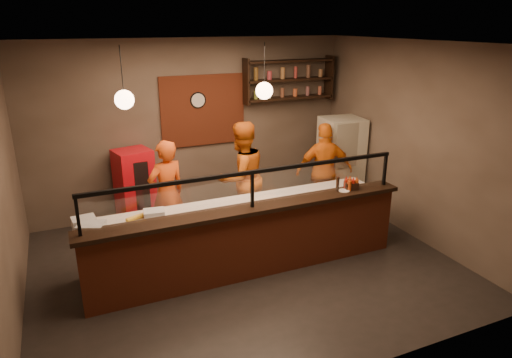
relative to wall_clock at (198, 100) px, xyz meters
name	(u,v)px	position (x,y,z in m)	size (l,w,h in m)	color
floor	(245,265)	(-0.10, -2.46, -2.10)	(6.00, 6.00, 0.00)	black
ceiling	(243,43)	(-0.10, -2.46, 1.10)	(6.00, 6.00, 0.00)	#3B332E
wall_back	(193,127)	(-0.10, 0.04, -0.50)	(6.00, 6.00, 0.00)	#67584B
wall_left	(0,194)	(-3.10, -2.46, -0.50)	(5.00, 5.00, 0.00)	#67584B
wall_right	(413,142)	(2.90, -2.46, -0.50)	(5.00, 5.00, 0.00)	#67584B
wall_front	(347,237)	(-0.10, -4.96, -0.50)	(6.00, 6.00, 0.00)	#67584B
brick_patch	(203,110)	(0.10, 0.01, -0.20)	(1.60, 0.04, 1.30)	brown
service_counter	(252,243)	(-0.10, -2.76, -1.60)	(4.60, 0.25, 1.00)	brown
counter_ledge	(252,209)	(-0.10, -2.76, -1.07)	(4.70, 0.37, 0.06)	black
worktop_cabinet	(239,234)	(-0.10, -2.26, -1.68)	(4.60, 0.75, 0.85)	gray
worktop	(239,206)	(-0.10, -2.26, -1.23)	(4.60, 0.75, 0.05)	white
sneeze_guard	(252,186)	(-0.10, -2.76, -0.73)	(4.50, 0.05, 0.52)	white
wall_shelving	(289,80)	(1.80, -0.14, 0.30)	(1.84, 0.28, 0.85)	black
wall_clock	(198,100)	(0.00, 0.00, 0.00)	(0.30, 0.30, 0.04)	black
pendant_left	(124,100)	(-1.60, -2.26, 0.45)	(0.24, 0.24, 0.77)	black
pendant_right	(264,91)	(0.30, -2.26, 0.45)	(0.24, 0.24, 0.77)	black
cook_left	(167,194)	(-0.95, -1.30, -1.23)	(0.64, 0.42, 1.75)	#D64B14
cook_mid	(241,178)	(0.33, -1.28, -1.14)	(0.93, 0.73, 1.92)	#C55912
cook_right	(324,171)	(1.94, -1.34, -1.22)	(1.04, 0.43, 1.77)	orange
fridge	(340,163)	(2.50, -1.01, -1.22)	(0.73, 0.68, 1.75)	beige
red_cooler	(135,188)	(-1.30, -0.31, -1.41)	(0.59, 0.54, 1.38)	red
pizza_dough	(271,201)	(0.39, -2.34, -1.19)	(0.55, 0.55, 0.01)	#F5E5D0
prep_tub_a	(84,223)	(-2.25, -2.19, -1.13)	(0.29, 0.24, 0.15)	silver
prep_tub_b	(154,215)	(-1.35, -2.29, -1.13)	(0.28, 0.22, 0.14)	silver
prep_tub_c	(92,229)	(-2.18, -2.46, -1.12)	(0.33, 0.26, 0.16)	silver
rolling_pin	(139,216)	(-1.55, -2.17, -1.17)	(0.06, 0.06, 0.37)	yellow
condiment_caddy	(351,185)	(1.55, -2.71, -0.99)	(0.19, 0.15, 0.11)	black
pepper_mill	(338,184)	(1.31, -2.71, -0.93)	(0.05, 0.05, 0.22)	black
small_plate	(344,191)	(1.40, -2.75, -1.03)	(0.17, 0.17, 0.01)	white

